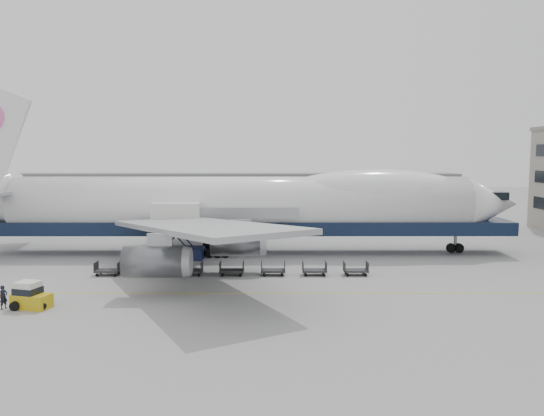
{
  "coord_description": "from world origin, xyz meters",
  "views": [
    {
      "loc": [
        3.44,
        -49.06,
        11.68
      ],
      "look_at": [
        3.56,
        6.0,
        5.89
      ],
      "focal_mm": 35.0,
      "sensor_mm": 36.0,
      "label": 1
    }
  ],
  "objects_px": {
    "airliner": "(247,205)",
    "catering_truck": "(177,228)",
    "ground_worker": "(4,297)",
    "baggage_tug": "(30,296)"
  },
  "relations": [
    {
      "from": "airliner",
      "to": "catering_truck",
      "type": "distance_m",
      "value": 8.52
    },
    {
      "from": "airliner",
      "to": "ground_worker",
      "type": "relative_size",
      "value": 37.22
    },
    {
      "from": "baggage_tug",
      "to": "ground_worker",
      "type": "relative_size",
      "value": 1.7
    },
    {
      "from": "catering_truck",
      "to": "ground_worker",
      "type": "height_order",
      "value": "catering_truck"
    },
    {
      "from": "catering_truck",
      "to": "baggage_tug",
      "type": "distance_m",
      "value": 20.38
    },
    {
      "from": "airliner",
      "to": "baggage_tug",
      "type": "relative_size",
      "value": 21.86
    },
    {
      "from": "airliner",
      "to": "catering_truck",
      "type": "height_order",
      "value": "airliner"
    },
    {
      "from": "baggage_tug",
      "to": "ground_worker",
      "type": "xyz_separation_m",
      "value": [
        -1.88,
        -0.23,
        -0.0
      ]
    },
    {
      "from": "ground_worker",
      "to": "baggage_tug",
      "type": "bearing_deg",
      "value": -57.65
    },
    {
      "from": "airliner",
      "to": "catering_truck",
      "type": "xyz_separation_m",
      "value": [
        -7.47,
        -3.48,
        -2.16
      ]
    }
  ]
}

